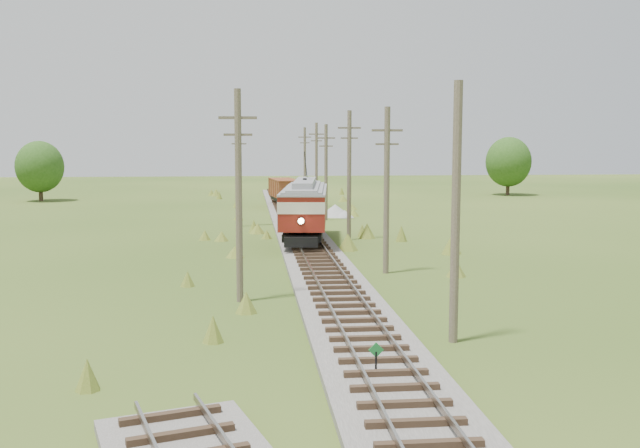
{
  "coord_description": "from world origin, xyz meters",
  "views": [
    {
      "loc": [
        -3.8,
        -18.11,
        6.74
      ],
      "look_at": [
        0.0,
        19.52,
        2.45
      ],
      "focal_mm": 40.0,
      "sensor_mm": 36.0,
      "label": 1
    }
  ],
  "objects": [
    {
      "name": "ground",
      "position": [
        0.0,
        0.0,
        0.0
      ],
      "size": [
        260.0,
        260.0,
        0.0
      ],
      "primitive_type": "plane",
      "color": "#294A16",
      "rests_on": "ground"
    },
    {
      "name": "railbed_main",
      "position": [
        0.0,
        34.0,
        0.19
      ],
      "size": [
        3.6,
        96.0,
        0.57
      ],
      "color": "#605B54",
      "rests_on": "ground"
    },
    {
      "name": "utility_pole_r_5",
      "position": [
        3.4,
        57.0,
        4.58
      ],
      "size": [
        1.6,
        0.3,
        8.9
      ],
      "color": "brown",
      "rests_on": "ground"
    },
    {
      "name": "utility_pole_l_b",
      "position": [
        -4.5,
        40.0,
        4.42
      ],
      "size": [
        1.6,
        0.3,
        8.6
      ],
      "color": "brown",
      "rests_on": "ground"
    },
    {
      "name": "utility_pole_l_a",
      "position": [
        -4.2,
        12.0,
        4.63
      ],
      "size": [
        1.6,
        0.3,
        9.0
      ],
      "color": "brown",
      "rests_on": "ground"
    },
    {
      "name": "gondola",
      "position": [
        0.0,
        57.54,
        1.86
      ],
      "size": [
        3.22,
        7.46,
        2.4
      ],
      "rotation": [
        0.0,
        0.0,
        0.12
      ],
      "color": "black",
      "rests_on": "ground"
    },
    {
      "name": "tree_mid_b",
      "position": [
        30.0,
        72.0,
        4.33
      ],
      "size": [
        5.88,
        5.88,
        7.57
      ],
      "color": "#38281C",
      "rests_on": "ground"
    },
    {
      "name": "streetcar",
      "position": [
        -0.0,
        29.7,
        2.63
      ],
      "size": [
        4.28,
        12.47,
        5.64
      ],
      "rotation": [
        0.0,
        0.0,
        -0.12
      ],
      "color": "black",
      "rests_on": "ground"
    },
    {
      "name": "utility_pole_r_1",
      "position": [
        3.1,
        5.0,
        4.4
      ],
      "size": [
        0.3,
        0.3,
        8.8
      ],
      "color": "brown",
      "rests_on": "ground"
    },
    {
      "name": "switch_marker",
      "position": [
        -0.2,
        1.5,
        0.63
      ],
      "size": [
        0.45,
        0.06,
        1.08
      ],
      "color": "black",
      "rests_on": "ground"
    },
    {
      "name": "utility_pole_r_2",
      "position": [
        3.3,
        18.0,
        4.42
      ],
      "size": [
        1.6,
        0.3,
        8.6
      ],
      "color": "brown",
      "rests_on": "ground"
    },
    {
      "name": "gravel_pile",
      "position": [
        4.31,
        46.86,
        0.53
      ],
      "size": [
        3.14,
        3.33,
        1.14
      ],
      "color": "gray",
      "rests_on": "ground"
    },
    {
      "name": "utility_pole_r_3",
      "position": [
        3.2,
        31.0,
        4.63
      ],
      "size": [
        1.6,
        0.3,
        9.0
      ],
      "color": "brown",
      "rests_on": "ground"
    },
    {
      "name": "utility_pole_r_6",
      "position": [
        3.2,
        70.0,
        4.47
      ],
      "size": [
        1.6,
        0.3,
        8.7
      ],
      "color": "brown",
      "rests_on": "ground"
    },
    {
      "name": "tree_mid_a",
      "position": [
        -28.0,
        68.0,
        4.02
      ],
      "size": [
        5.46,
        5.46,
        7.03
      ],
      "color": "#38281C",
      "rests_on": "ground"
    },
    {
      "name": "utility_pole_r_4",
      "position": [
        3.0,
        44.0,
        4.32
      ],
      "size": [
        1.6,
        0.3,
        8.4
      ],
      "color": "brown",
      "rests_on": "ground"
    }
  ]
}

